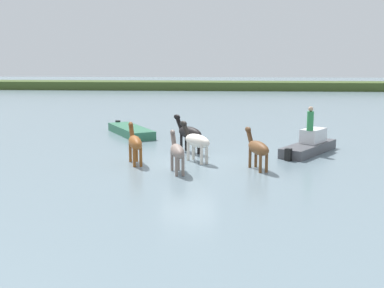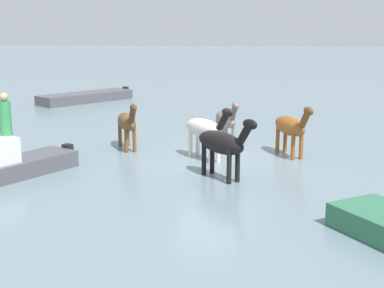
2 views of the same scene
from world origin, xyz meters
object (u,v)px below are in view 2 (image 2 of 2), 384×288
horse_rear_stallion (206,129)px  horse_dark_mare (127,122)px  horse_gray_outer (226,120)px  horse_dun_straggler (291,127)px  boat_skiff_near (3,168)px  person_helmsman_aft (5,116)px  horse_mid_herd (223,143)px  boat_launch_far (86,98)px

horse_rear_stallion → horse_dark_mare: 3.00m
horse_gray_outer → horse_dark_mare: bearing=-93.0°
horse_dun_straggler → boat_skiff_near: horse_dun_straggler is taller
horse_gray_outer → person_helmsman_aft: size_ratio=1.80×
horse_rear_stallion → horse_mid_herd: size_ratio=0.99×
horse_mid_herd → boat_launch_far: 16.79m
horse_mid_herd → horse_dun_straggler: bearing=102.1°
horse_rear_stallion → horse_dun_straggler: (-2.72, -0.60, -0.01)m
boat_launch_far → horse_dark_mare: bearing=61.5°
horse_rear_stallion → boat_skiff_near: size_ratio=0.48×
horse_mid_herd → horse_gray_outer: (-0.16, -4.28, -0.09)m
horse_gray_outer → horse_dun_straggler: bearing=36.6°
horse_mid_herd → boat_skiff_near: horse_mid_herd is taller
horse_dun_straggler → person_helmsman_aft: bearing=-91.9°
horse_dun_straggler → horse_dark_mare: horse_dun_straggler is taller
horse_rear_stallion → horse_gray_outer: 2.24m
horse_dun_straggler → horse_mid_herd: 3.52m
horse_mid_herd → boat_launch_far: bearing=167.3°
horse_dun_straggler → horse_rear_stallion: bearing=-98.2°
boat_skiff_near → boat_launch_far: 15.41m
horse_gray_outer → horse_rear_stallion: bearing=-33.9°
horse_rear_stallion → boat_skiff_near: bearing=-104.2°
boat_launch_far → person_helmsman_aft: 15.19m
horse_rear_stallion → horse_dark_mare: size_ratio=0.94×
horse_mid_herd → person_helmsman_aft: size_ratio=1.73×
horse_dark_mare → horse_dun_straggler: bearing=60.6°
horse_dun_straggler → person_helmsman_aft: size_ratio=1.89×
boat_skiff_near → boat_launch_far: boat_skiff_near is taller
horse_rear_stallion → horse_dun_straggler: bearing=64.2°
boat_launch_far → horse_dun_straggler: bearing=79.5°
horse_rear_stallion → person_helmsman_aft: 5.93m
boat_skiff_near → horse_dark_mare: bearing=176.9°
horse_rear_stallion → person_helmsman_aft: bearing=-106.6°
horse_mid_herd → horse_dark_mare: size_ratio=0.95×
horse_dark_mare → boat_skiff_near: 4.77m
boat_skiff_near → horse_mid_herd: bearing=126.8°
boat_launch_far → horse_rear_stallion: bearing=69.7°
horse_dark_mare → boat_skiff_near: size_ratio=0.52×
horse_dark_mare → horse_gray_outer: bearing=81.8°
horse_mid_herd → boat_skiff_near: (6.04, 0.31, -0.70)m
horse_mid_herd → horse_dark_mare: horse_mid_herd is taller
horse_dark_mare → boat_launch_far: horse_dark_mare is taller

